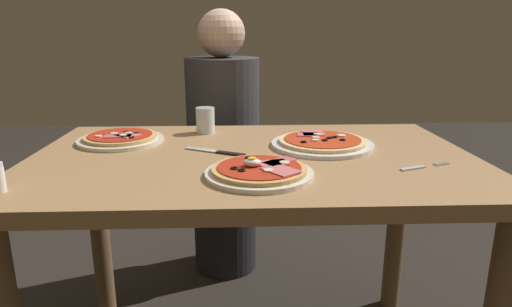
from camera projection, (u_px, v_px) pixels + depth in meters
The scene contains 8 objects.
dining_table at pixel (253, 192), 1.31m from camera, with size 1.27×0.81×0.75m.
pizza_foreground at pixel (259, 171), 1.08m from camera, with size 0.27×0.27×0.05m.
pizza_across_left at pixel (322, 143), 1.36m from camera, with size 0.31×0.31×0.03m.
pizza_across_right at pixel (121, 138), 1.42m from camera, with size 0.27×0.27×0.03m.
water_glass_near at pixel (205, 122), 1.54m from camera, with size 0.06×0.06×0.09m.
fork at pixel (422, 167), 1.15m from camera, with size 0.15×0.07×0.00m.
knife at pixel (219, 152), 1.29m from camera, with size 0.18×0.11×0.01m.
diner_person at pixel (224, 153), 1.99m from camera, with size 0.32×0.32×1.18m.
Camera 1 is at (-0.04, -1.23, 1.09)m, focal length 31.15 mm.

